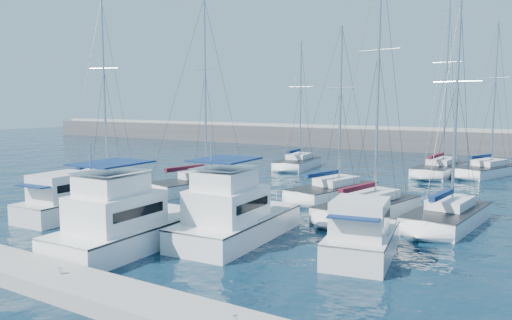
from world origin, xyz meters
The scene contains 17 objects.
ground centered at (0.00, 0.00, 0.00)m, with size 220.00×220.00×0.00m, color black.
breakwater centered at (0.00, 52.00, 1.05)m, with size 160.00×6.00×4.45m.
dock centered at (0.00, -11.00, 0.30)m, with size 40.00×2.20×0.60m, color gray.
dock_cleat_centre centered at (0.00, -11.00, 0.72)m, with size 0.16×0.16×0.25m, color silver.
dock_cleat_near_stbd centered at (8.00, -11.00, 0.72)m, with size 0.16×0.16×0.25m, color silver.
motor_yacht_port_outer centered at (-9.84, -3.04, 0.94)m, with size 3.28×7.01×3.20m.
motor_yacht_port_inner centered at (-1.88, -5.87, 1.13)m, with size 3.82×8.76×4.69m.
motor_yacht_stbd_inner centered at (1.66, -1.91, 1.13)m, with size 4.03×8.59×4.69m.
motor_yacht_stbd_outer centered at (8.28, -1.39, 0.94)m, with size 3.65×5.91×3.20m.
sailboat_mid_a centered at (-17.42, 6.05, 0.53)m, with size 5.36×8.92×15.89m.
sailboat_mid_b centered at (-9.04, 8.63, 0.53)m, with size 4.60×8.78×15.49m.
sailboat_mid_c centered at (1.43, 11.25, 0.51)m, with size 4.72×8.22×12.90m.
sailboat_mid_d centered at (5.64, 7.07, 0.54)m, with size 4.68×8.41×16.43m.
sailboat_mid_e centered at (10.30, 7.21, 0.51)m, with size 3.77×7.71×13.07m.
sailboat_back_a centered at (-8.71, 25.24, 0.52)m, with size 4.00×7.77×13.92m.
sailboat_back_b centered at (5.36, 28.64, 0.54)m, with size 3.67×9.65×17.67m.
sailboat_back_c centered at (9.41, 29.87, 0.53)m, with size 5.62×8.60×15.03m.
Camera 1 is at (15.90, -22.45, 7.01)m, focal length 35.00 mm.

